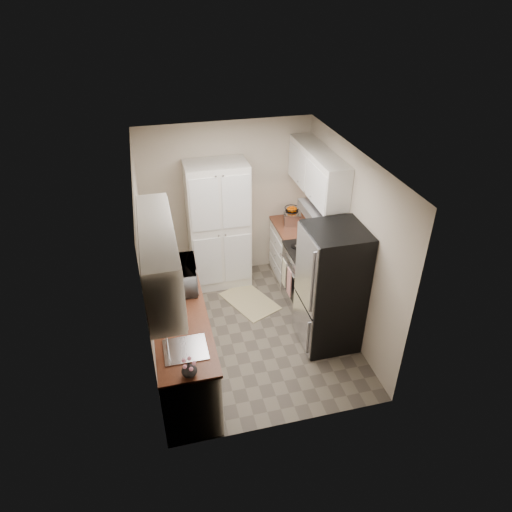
{
  "coord_description": "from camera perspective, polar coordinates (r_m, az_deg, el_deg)",
  "views": [
    {
      "loc": [
        -1.13,
        -4.73,
        4.27
      ],
      "look_at": [
        0.09,
        0.15,
        1.12
      ],
      "focal_mm": 32.0,
      "sensor_mm": 36.0,
      "label": 1
    }
  ],
  "objects": [
    {
      "name": "ground",
      "position": [
        6.47,
        -0.48,
        -9.27
      ],
      "size": [
        3.2,
        3.2,
        0.0
      ],
      "primitive_type": "plane",
      "color": "#665B4C",
      "rests_on": "ground"
    },
    {
      "name": "room_shell",
      "position": [
        5.52,
        -0.72,
        3.41
      ],
      "size": [
        2.64,
        3.24,
        2.52
      ],
      "color": "beige",
      "rests_on": "ground"
    },
    {
      "name": "pantry_cabinet",
      "position": [
        6.94,
        -4.7,
        3.76
      ],
      "size": [
        0.9,
        0.55,
        2.0
      ],
      "primitive_type": "cube",
      "color": "silver",
      "rests_on": "ground"
    },
    {
      "name": "base_cabinet_left",
      "position": [
        5.76,
        -9.24,
        -10.18
      ],
      "size": [
        0.6,
        2.3,
        0.88
      ],
      "primitive_type": "cube",
      "color": "silver",
      "rests_on": "ground"
    },
    {
      "name": "countertop_left",
      "position": [
        5.47,
        -9.65,
        -6.6
      ],
      "size": [
        0.63,
        2.33,
        0.04
      ],
      "primitive_type": "cube",
      "color": "brown",
      "rests_on": "base_cabinet_left"
    },
    {
      "name": "base_cabinet_right",
      "position": [
        7.36,
        4.81,
        0.54
      ],
      "size": [
        0.6,
        0.8,
        0.88
      ],
      "primitive_type": "cube",
      "color": "silver",
      "rests_on": "ground"
    },
    {
      "name": "countertop_right",
      "position": [
        7.13,
        4.98,
        3.69
      ],
      "size": [
        0.63,
        0.83,
        0.04
      ],
      "primitive_type": "cube",
      "color": "brown",
      "rests_on": "base_cabinet_right"
    },
    {
      "name": "electric_range",
      "position": [
        6.71,
        6.83,
        -2.66
      ],
      "size": [
        0.71,
        0.78,
        1.13
      ],
      "color": "#B7B7BC",
      "rests_on": "ground"
    },
    {
      "name": "refrigerator",
      "position": [
        5.89,
        9.39,
        -4.02
      ],
      "size": [
        0.7,
        0.72,
        1.7
      ],
      "primitive_type": "cube",
      "color": "#B7B7BC",
      "rests_on": "ground"
    },
    {
      "name": "microwave",
      "position": [
        5.7,
        -9.45,
        -2.46
      ],
      "size": [
        0.42,
        0.6,
        0.33
      ],
      "primitive_type": "imported",
      "rotation": [
        0.0,
        0.0,
        1.53
      ],
      "color": "silver",
      "rests_on": "countertop_left"
    },
    {
      "name": "wine_bottle",
      "position": [
        6.17,
        -12.11,
        0.17
      ],
      "size": [
        0.09,
        0.09,
        0.34
      ],
      "primitive_type": "cylinder",
      "color": "black",
      "rests_on": "countertop_left"
    },
    {
      "name": "flower_vase",
      "position": [
        4.59,
        -8.35,
        -13.85
      ],
      "size": [
        0.19,
        0.19,
        0.16
      ],
      "primitive_type": "imported",
      "rotation": [
        0.0,
        0.0,
        0.28
      ],
      "color": "white",
      "rests_on": "countertop_left"
    },
    {
      "name": "cutting_board",
      "position": [
        6.27,
        -10.94,
        0.5
      ],
      "size": [
        0.09,
        0.2,
        0.26
      ],
      "primitive_type": "cube",
      "rotation": [
        0.0,
        0.0,
        0.37
      ],
      "color": "#397E2E",
      "rests_on": "countertop_left"
    },
    {
      "name": "toaster_oven",
      "position": [
        7.16,
        4.56,
        4.87
      ],
      "size": [
        0.34,
        0.39,
        0.19
      ],
      "primitive_type": "cube",
      "rotation": [
        0.0,
        0.0,
        -0.27
      ],
      "color": "#B8B8BD",
      "rests_on": "countertop_right"
    },
    {
      "name": "fruit_basket",
      "position": [
        7.12,
        4.51,
        5.96
      ],
      "size": [
        0.28,
        0.28,
        0.09
      ],
      "primitive_type": null,
      "rotation": [
        0.0,
        0.0,
        -0.28
      ],
      "color": "#DD5700",
      "rests_on": "toaster_oven"
    },
    {
      "name": "kitchen_mat",
      "position": [
        6.98,
        -0.78,
        -5.65
      ],
      "size": [
        0.86,
        1.03,
        0.01
      ],
      "primitive_type": "cube",
      "rotation": [
        0.0,
        0.0,
        0.42
      ],
      "color": "#CEBE86",
      "rests_on": "ground"
    }
  ]
}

